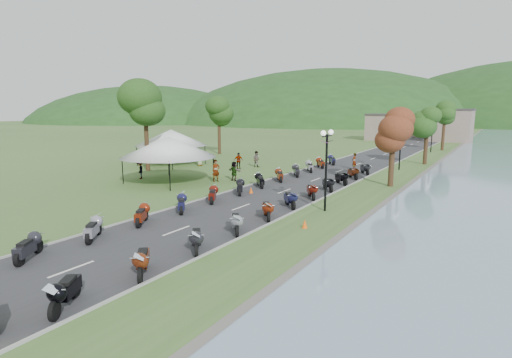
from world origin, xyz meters
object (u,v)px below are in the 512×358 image
Objects in this scene: pedestrian_a at (216,182)px; pedestrian_b at (256,167)px; pedestrian_c at (141,179)px; vendor_tent_main at (169,159)px.

pedestrian_b is (-1.72, 9.40, 0.00)m from pedestrian_a.
pedestrian_c is at bearing 136.54° from pedestrian_a.
pedestrian_a is 7.20m from pedestrian_c.
pedestrian_a is at bearing 104.14° from pedestrian_b.
pedestrian_a is 1.17× the size of pedestrian_c.
vendor_tent_main is at bearing 150.99° from pedestrian_a.
vendor_tent_main is at bearing 86.02° from pedestrian_b.
pedestrian_a is 9.55m from pedestrian_b.
pedestrian_a reaches higher than pedestrian_c.
pedestrian_b is (1.59, 11.74, -2.00)m from vendor_tent_main.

